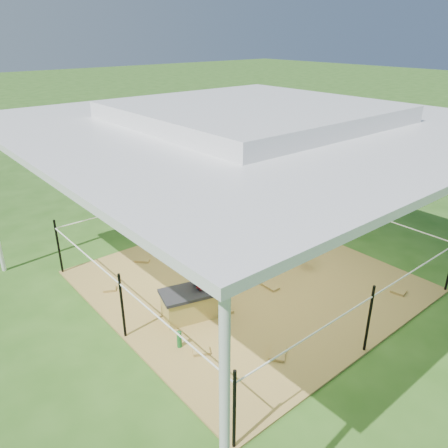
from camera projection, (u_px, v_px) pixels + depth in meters
ground at (247, 282)px, 7.27m from camera, size 90.00×90.00×0.00m
hay_patch at (247, 281)px, 7.27m from camera, size 4.60×4.60×0.03m
canopy_tent at (251, 119)px, 6.18m from camera, size 6.30×6.30×2.90m
rope_fence at (248, 247)px, 7.01m from camera, size 4.54×4.54×1.00m
straw_bale at (193, 304)px, 6.30m from camera, size 0.93×0.64×0.38m
dark_cloth at (192, 292)px, 6.21m from camera, size 1.00×0.70×0.05m
woman at (197, 260)px, 6.08m from camera, size 0.34×0.42×1.02m
green_bottle at (179, 339)px, 5.69m from camera, size 0.08×0.08×0.23m
pony at (230, 245)px, 7.34m from camera, size 1.27×0.79×0.99m
pink_hat at (230, 214)px, 7.11m from camera, size 0.31×0.31×0.14m
foal at (307, 255)px, 7.57m from camera, size 0.96×0.76×0.47m
trash_barrel at (228, 150)px, 13.60m from camera, size 0.73×0.73×0.86m
picnic_table_near at (123, 151)px, 13.82m from camera, size 1.63×1.21×0.66m
picnic_table_far at (186, 128)px, 16.98m from camera, size 1.85×1.39×0.74m
distant_person at (155, 144)px, 13.70m from camera, size 0.69×0.62×1.15m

